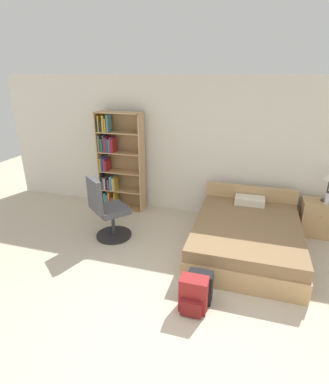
{
  "coord_description": "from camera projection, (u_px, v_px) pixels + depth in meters",
  "views": [
    {
      "loc": [
        0.55,
        -2.23,
        2.62
      ],
      "look_at": [
        -0.71,
        1.98,
        0.86
      ],
      "focal_mm": 28.0,
      "sensor_mm": 36.0,
      "label": 1
    }
  ],
  "objects": [
    {
      "name": "office_chair",
      "position": [
        107.0,
        212.0,
        4.93
      ],
      "size": [
        0.71,
        0.72,
        1.1
      ],
      "color": "#232326",
      "rests_on": "ground_plane"
    },
    {
      "name": "water_bottle",
      "position": [
        327.0,
        198.0,
        4.86
      ],
      "size": [
        0.07,
        0.07,
        0.22
      ],
      "color": "silver",
      "rests_on": "nightstand"
    },
    {
      "name": "nightstand",
      "position": [
        317.0,
        218.0,
        5.12
      ],
      "size": [
        0.53,
        0.44,
        0.62
      ],
      "color": "tan",
      "rests_on": "ground_plane"
    },
    {
      "name": "bookshelf",
      "position": [
        116.0,
        163.0,
        5.93
      ],
      "size": [
        0.89,
        0.32,
        1.95
      ],
      "color": "tan",
      "rests_on": "ground_plane"
    },
    {
      "name": "backpack_black",
      "position": [
        200.0,
        288.0,
        3.62
      ],
      "size": [
        0.29,
        0.23,
        0.41
      ],
      "color": "black",
      "rests_on": "ground_plane"
    },
    {
      "name": "backpack_red",
      "position": [
        193.0,
        295.0,
        3.48
      ],
      "size": [
        0.32,
        0.27,
        0.43
      ],
      "color": "maroon",
      "rests_on": "ground_plane"
    },
    {
      "name": "wall_back",
      "position": [
        221.0,
        150.0,
        5.5
      ],
      "size": [
        9.0,
        0.06,
        2.6
      ],
      "color": "silver",
      "rests_on": "ground_plane"
    },
    {
      "name": "bed",
      "position": [
        246.0,
        235.0,
        4.69
      ],
      "size": [
        1.59,
        2.06,
        0.74
      ],
      "color": "tan",
      "rests_on": "ground_plane"
    },
    {
      "name": "ground_plane",
      "position": [
        176.0,
        344.0,
        3.1
      ],
      "size": [
        14.0,
        14.0,
        0.0
      ],
      "primitive_type": "plane",
      "color": "beige"
    }
  ]
}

